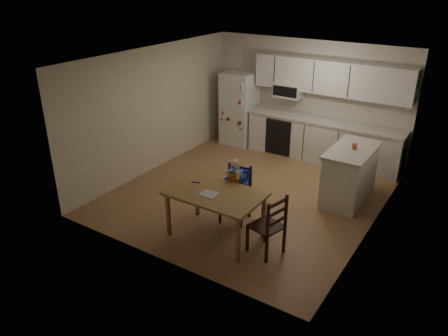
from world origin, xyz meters
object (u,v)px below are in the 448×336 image
Objects in this scene: refrigerator at (239,108)px; kitchen_island at (350,174)px; chair_booster at (236,183)px; chair_side at (272,223)px; dining_table at (216,199)px; red_cup at (355,146)px.

kitchen_island is (3.15, -1.40, -0.36)m from refrigerator.
chair_booster is 1.12m from chair_side.
kitchen_island reaches higher than dining_table.
refrigerator is 16.42× the size of red_cup.
chair_side is at bearing -99.99° from red_cup.
refrigerator is at bearing -128.67° from chair_side.
chair_booster is at bearing -128.61° from red_cup.
refrigerator reaches higher than kitchen_island.
kitchen_island is 1.40× the size of chair_side.
red_cup is at bearing -175.59° from chair_side.
dining_table is 0.95m from chair_side.
chair_booster is (-0.01, 0.62, 0.01)m from dining_table.
kitchen_island is 2.32m from chair_side.
dining_table is (-1.34, -2.31, -0.37)m from red_cup.
chair_booster is at bearing 90.63° from dining_table.
red_cup is 2.37m from chair_side.
refrigerator reaches higher than dining_table.
chair_booster is at bearing -127.92° from kitchen_island.
red_cup reaches higher than kitchen_island.
red_cup is 0.11× the size of chair_side.
red_cup is at bearing -19.68° from kitchen_island.
red_cup is at bearing 59.78° from dining_table.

